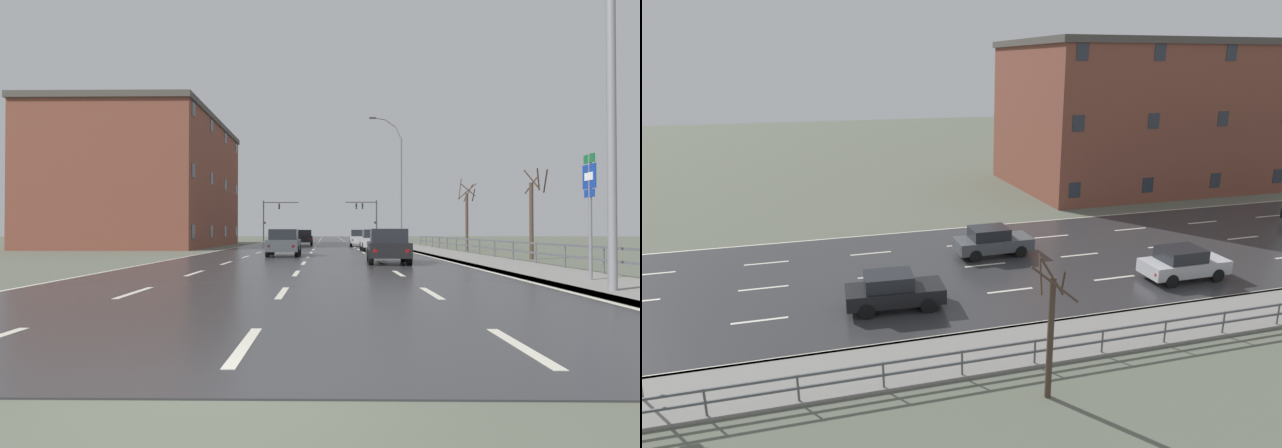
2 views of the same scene
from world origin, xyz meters
The scene contains 6 objects.
guardrail centered at (9.85, 23.29, 0.71)m, with size 0.07×38.83×1.00m.
car_distant centered at (-1.43, 24.48, 0.80)m, with size 1.86×4.11×1.57m.
car_far_right centered at (3.81, 18.21, 0.80)m, with size 2.01×4.19×1.57m.
car_far_left centered at (4.46, 32.09, 0.80)m, with size 1.84×4.10×1.57m.
brick_building centered at (-15.92, 42.36, 5.93)m, with size 13.91×20.74×11.85m.
bare_tree_near centered at (11.68, 21.63, 2.27)m, with size 1.35×1.33×4.70m.
Camera 2 is at (25.33, 14.79, 9.94)m, focal length 31.12 mm.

